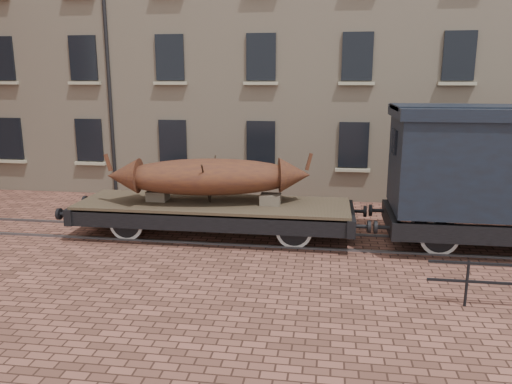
# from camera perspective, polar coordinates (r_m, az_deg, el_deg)

# --- Properties ---
(ground) EXTENTS (90.00, 90.00, 0.00)m
(ground) POSITION_cam_1_polar(r_m,az_deg,el_deg) (14.70, 7.64, -5.64)
(ground) COLOR brown
(warehouse_cream) EXTENTS (40.00, 10.19, 14.00)m
(warehouse_cream) POSITION_cam_1_polar(r_m,az_deg,el_deg) (24.23, 16.02, 18.02)
(warehouse_cream) COLOR beige
(warehouse_cream) RESTS_ON ground
(rail_track) EXTENTS (30.00, 1.52, 0.06)m
(rail_track) POSITION_cam_1_polar(r_m,az_deg,el_deg) (14.69, 7.64, -5.53)
(rail_track) COLOR #59595E
(rail_track) RESTS_ON ground
(flatcar_wagon) EXTENTS (9.01, 2.44, 1.36)m
(flatcar_wagon) POSITION_cam_1_polar(r_m,az_deg,el_deg) (14.83, -4.88, -1.98)
(flatcar_wagon) COLOR #45382A
(flatcar_wagon) RESTS_ON ground
(iron_boat) EXTENTS (6.00, 2.50, 1.47)m
(iron_boat) POSITION_cam_1_polar(r_m,az_deg,el_deg) (14.63, -5.36, 1.77)
(iron_boat) COLOR #5E3018
(iron_boat) RESTS_ON flatcar_wagon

